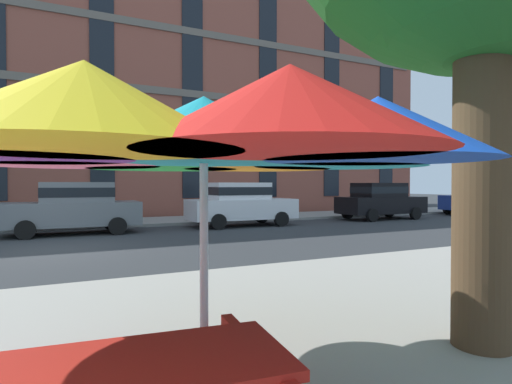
{
  "coord_description": "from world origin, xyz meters",
  "views": [
    {
      "loc": [
        0.07,
        -11.76,
        1.7
      ],
      "look_at": [
        7.45,
        3.2,
        1.4
      ],
      "focal_mm": 29.04,
      "sensor_mm": 36.0,
      "label": 1
    }
  ],
  "objects": [
    {
      "name": "ground_plane",
      "position": [
        0.0,
        0.0,
        0.0
      ],
      "size": [
        120.0,
        120.0,
        0.0
      ],
      "primitive_type": "plane",
      "color": "#2D3033"
    },
    {
      "name": "sidewalk_far",
      "position": [
        0.0,
        6.8,
        0.06
      ],
      "size": [
        56.0,
        3.6,
        0.12
      ],
      "primitive_type": "cube",
      "color": "gray",
      "rests_on": "ground"
    },
    {
      "name": "apartment_building",
      "position": [
        -0.0,
        14.99,
        6.4
      ],
      "size": [
        44.18,
        12.08,
        12.8
      ],
      "color": "#934C3D",
      "rests_on": "ground"
    },
    {
      "name": "sedan_gray",
      "position": [
        0.73,
        3.7,
        0.95
      ],
      "size": [
        4.4,
        1.98,
        1.78
      ],
      "color": "slate",
      "rests_on": "ground"
    },
    {
      "name": "sedan_white",
      "position": [
        6.99,
        3.7,
        0.95
      ],
      "size": [
        4.4,
        1.98,
        1.78
      ],
      "color": "silver",
      "rests_on": "ground"
    },
    {
      "name": "sedan_black",
      "position": [
        14.5,
        3.7,
        0.95
      ],
      "size": [
        4.4,
        1.98,
        1.78
      ],
      "color": "black",
      "rests_on": "ground"
    },
    {
      "name": "sedan_blue",
      "position": [
        21.8,
        3.7,
        0.95
      ],
      "size": [
        4.4,
        1.98,
        1.78
      ],
      "color": "navy",
      "rests_on": "ground"
    },
    {
      "name": "patio_umbrella",
      "position": [
        1.02,
        -9.0,
        2.05
      ],
      "size": [
        3.74,
        3.74,
        2.32
      ],
      "color": "silver",
      "rests_on": "ground"
    }
  ]
}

